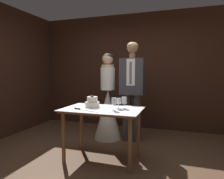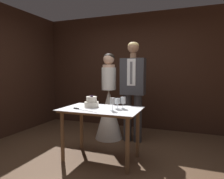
# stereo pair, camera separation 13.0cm
# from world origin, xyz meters

# --- Properties ---
(ground_plane) EXTENTS (40.00, 40.00, 0.00)m
(ground_plane) POSITION_xyz_m (0.00, 0.00, 0.00)
(ground_plane) COLOR brown
(wall_back) EXTENTS (4.72, 0.12, 2.67)m
(wall_back) POSITION_xyz_m (0.00, 2.18, 1.34)
(wall_back) COLOR #382116
(wall_back) RESTS_ON ground_plane
(cake_table) EXTENTS (1.17, 0.74, 0.78)m
(cake_table) POSITION_xyz_m (-0.00, 0.22, 0.67)
(cake_table) COLOR brown
(cake_table) RESTS_ON ground_plane
(tiered_cake) EXTENTS (0.22, 0.22, 0.19)m
(tiered_cake) POSITION_xyz_m (-0.19, 0.28, 0.85)
(tiered_cake) COLOR silver
(tiered_cake) RESTS_ON cake_table
(cake_knife) EXTENTS (0.44, 0.16, 0.02)m
(cake_knife) POSITION_xyz_m (-0.24, 0.02, 0.79)
(cake_knife) COLOR silver
(cake_knife) RESTS_ON cake_table
(wine_glass_near) EXTENTS (0.08, 0.08, 0.16)m
(wine_glass_near) POSITION_xyz_m (0.24, 0.27, 0.89)
(wine_glass_near) COLOR silver
(wine_glass_near) RESTS_ON cake_table
(wine_glass_middle) EXTENTS (0.08, 0.08, 0.18)m
(wine_glass_middle) POSITION_xyz_m (0.31, 0.32, 0.90)
(wine_glass_middle) COLOR silver
(wine_glass_middle) RESTS_ON cake_table
(wine_glass_far) EXTENTS (0.07, 0.07, 0.18)m
(wine_glass_far) POSITION_xyz_m (0.22, 0.12, 0.91)
(wine_glass_far) COLOR silver
(wine_glass_far) RESTS_ON cake_table
(bride) EXTENTS (0.54, 0.54, 1.68)m
(bride) POSITION_xyz_m (-0.24, 1.16, 0.62)
(bride) COLOR white
(bride) RESTS_ON ground_plane
(groom) EXTENTS (0.45, 0.25, 1.87)m
(groom) POSITION_xyz_m (0.24, 1.16, 1.06)
(groom) COLOR #38383D
(groom) RESTS_ON ground_plane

